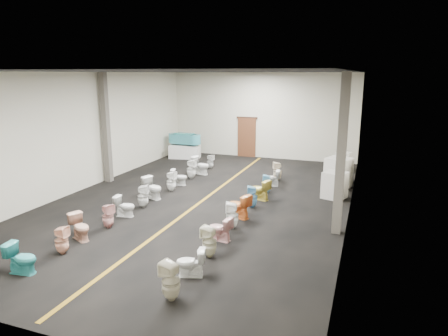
{
  "coord_description": "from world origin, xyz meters",
  "views": [
    {
      "loc": [
        5.4,
        -12.66,
        4.44
      ],
      "look_at": [
        0.42,
        1.0,
        0.99
      ],
      "focal_mm": 32.0,
      "sensor_mm": 36.0,
      "label": 1
    }
  ],
  "objects_px": {
    "appliance_crate_d": "(343,162)",
    "toilet_right_4": "(232,215)",
    "toilet_right_0": "(171,281)",
    "toilet_left_7": "(171,181)",
    "toilet_right_9": "(272,178)",
    "display_table": "(185,152)",
    "toilet_right_10": "(277,171)",
    "toilet_right_6": "(252,197)",
    "bathtub": "(184,138)",
    "toilet_right_1": "(191,263)",
    "toilet_right_3": "(220,229)",
    "toilet_right_8": "(267,184)",
    "toilet_left_0": "(22,258)",
    "toilet_right_2": "(209,242)",
    "appliance_crate_a": "(335,185)",
    "toilet_left_8": "(179,177)",
    "toilet_left_10": "(201,165)",
    "toilet_left_4": "(125,206)",
    "toilet_left_11": "(210,162)",
    "toilet_right_7": "(260,190)",
    "toilet_left_6": "(153,188)",
    "appliance_crate_c": "(340,172)",
    "toilet_left_3": "(108,216)",
    "toilet_left_1": "(62,240)",
    "toilet_left_2": "(80,227)",
    "toilet_right_5": "(239,206)",
    "toilet_left_5": "(143,196)",
    "appliance_crate_b": "(338,173)",
    "toilet_left_9": "(191,169)"
  },
  "relations": [
    {
      "from": "appliance_crate_d",
      "to": "toilet_right_4",
      "type": "bearing_deg",
      "value": -106.74
    },
    {
      "from": "appliance_crate_d",
      "to": "toilet_right_0",
      "type": "relative_size",
      "value": 1.07
    },
    {
      "from": "toilet_left_7",
      "to": "toilet_right_9",
      "type": "height_order",
      "value": "toilet_left_7"
    },
    {
      "from": "display_table",
      "to": "toilet_right_10",
      "type": "distance_m",
      "value": 6.34
    },
    {
      "from": "toilet_right_6",
      "to": "toilet_right_10",
      "type": "distance_m",
      "value": 3.8
    },
    {
      "from": "toilet_right_9",
      "to": "toilet_right_10",
      "type": "height_order",
      "value": "toilet_right_10"
    },
    {
      "from": "bathtub",
      "to": "appliance_crate_d",
      "type": "height_order",
      "value": "bathtub"
    },
    {
      "from": "toilet_right_10",
      "to": "toilet_right_9",
      "type": "bearing_deg",
      "value": -24.92
    },
    {
      "from": "toilet_left_7",
      "to": "toilet_right_1",
      "type": "relative_size",
      "value": 1.19
    },
    {
      "from": "toilet_right_3",
      "to": "toilet_right_8",
      "type": "bearing_deg",
      "value": -171.11
    },
    {
      "from": "toilet_right_6",
      "to": "toilet_right_9",
      "type": "height_order",
      "value": "toilet_right_6"
    },
    {
      "from": "toilet_left_0",
      "to": "display_table",
      "type": "bearing_deg",
      "value": 1.82
    },
    {
      "from": "toilet_left_0",
      "to": "toilet_right_2",
      "type": "bearing_deg",
      "value": -66.12
    },
    {
      "from": "toilet_right_1",
      "to": "toilet_right_3",
      "type": "relative_size",
      "value": 0.97
    },
    {
      "from": "appliance_crate_a",
      "to": "toilet_left_8",
      "type": "xyz_separation_m",
      "value": [
        -6.1,
        -0.38,
        -0.15
      ]
    },
    {
      "from": "toilet_right_9",
      "to": "toilet_left_10",
      "type": "bearing_deg",
      "value": -115.93
    },
    {
      "from": "toilet_left_7",
      "to": "toilet_right_1",
      "type": "bearing_deg",
      "value": -141.56
    },
    {
      "from": "appliance_crate_a",
      "to": "toilet_left_4",
      "type": "relative_size",
      "value": 1.45
    },
    {
      "from": "toilet_left_11",
      "to": "toilet_right_9",
      "type": "xyz_separation_m",
      "value": [
        3.45,
        -1.92,
        -0.01
      ]
    },
    {
      "from": "toilet_left_8",
      "to": "toilet_right_7",
      "type": "relative_size",
      "value": 0.88
    },
    {
      "from": "toilet_left_6",
      "to": "toilet_right_2",
      "type": "xyz_separation_m",
      "value": [
        3.72,
        -3.73,
        0.0
      ]
    },
    {
      "from": "toilet_left_0",
      "to": "appliance_crate_c",
      "type": "bearing_deg",
      "value": -37.05
    },
    {
      "from": "toilet_right_7",
      "to": "toilet_left_11",
      "type": "bearing_deg",
      "value": -117.73
    },
    {
      "from": "toilet_right_6",
      "to": "toilet_right_7",
      "type": "height_order",
      "value": "same"
    },
    {
      "from": "toilet_right_3",
      "to": "toilet_right_9",
      "type": "bearing_deg",
      "value": -170.36
    },
    {
      "from": "toilet_right_4",
      "to": "toilet_left_3",
      "type": "bearing_deg",
      "value": -85.78
    },
    {
      "from": "display_table",
      "to": "toilet_right_9",
      "type": "height_order",
      "value": "display_table"
    },
    {
      "from": "toilet_left_7",
      "to": "toilet_right_4",
      "type": "height_order",
      "value": "toilet_right_4"
    },
    {
      "from": "toilet_left_1",
      "to": "toilet_left_10",
      "type": "xyz_separation_m",
      "value": [
        0.04,
        8.75,
        0.04
      ]
    },
    {
      "from": "appliance_crate_a",
      "to": "toilet_right_6",
      "type": "distance_m",
      "value": 3.25
    },
    {
      "from": "toilet_left_2",
      "to": "toilet_right_8",
      "type": "distance_m",
      "value": 7.11
    },
    {
      "from": "toilet_left_4",
      "to": "toilet_right_8",
      "type": "distance_m",
      "value": 5.45
    },
    {
      "from": "toilet_right_4",
      "to": "toilet_right_3",
      "type": "bearing_deg",
      "value": -16.83
    },
    {
      "from": "appliance_crate_d",
      "to": "toilet_right_5",
      "type": "distance_m",
      "value": 8.03
    },
    {
      "from": "bathtub",
      "to": "toilet_left_2",
      "type": "distance_m",
      "value": 11.01
    },
    {
      "from": "toilet_left_4",
      "to": "toilet_left_5",
      "type": "relative_size",
      "value": 0.85
    },
    {
      "from": "toilet_left_11",
      "to": "toilet_right_3",
      "type": "xyz_separation_m",
      "value": [
        3.4,
        -7.71,
        -0.01
      ]
    },
    {
      "from": "appliance_crate_c",
      "to": "toilet_right_7",
      "type": "height_order",
      "value": "appliance_crate_c"
    },
    {
      "from": "appliance_crate_b",
      "to": "bathtub",
      "type": "bearing_deg",
      "value": 159.62
    },
    {
      "from": "toilet_right_8",
      "to": "toilet_right_9",
      "type": "distance_m",
      "value": 0.97
    },
    {
      "from": "toilet_left_6",
      "to": "toilet_right_8",
      "type": "bearing_deg",
      "value": -41.84
    },
    {
      "from": "toilet_right_3",
      "to": "toilet_right_10",
      "type": "height_order",
      "value": "toilet_right_10"
    },
    {
      "from": "toilet_right_6",
      "to": "toilet_right_7",
      "type": "bearing_deg",
      "value": 163.17
    },
    {
      "from": "toilet_right_1",
      "to": "toilet_right_6",
      "type": "xyz_separation_m",
      "value": [
        -0.02,
        5.04,
        0.05
      ]
    },
    {
      "from": "appliance_crate_a",
      "to": "toilet_left_9",
      "type": "bearing_deg",
      "value": 173.07
    },
    {
      "from": "toilet_right_4",
      "to": "toilet_right_6",
      "type": "xyz_separation_m",
      "value": [
        0.03,
        2.01,
        -0.02
      ]
    },
    {
      "from": "toilet_left_1",
      "to": "toilet_left_4",
      "type": "xyz_separation_m",
      "value": [
        -0.06,
        2.88,
        -0.03
      ]
    },
    {
      "from": "toilet_left_1",
      "to": "toilet_right_8",
      "type": "distance_m",
      "value": 7.81
    },
    {
      "from": "display_table",
      "to": "toilet_right_5",
      "type": "bearing_deg",
      "value": -54.2
    },
    {
      "from": "toilet_left_1",
      "to": "toilet_left_3",
      "type": "bearing_deg",
      "value": -7.75
    }
  ]
}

